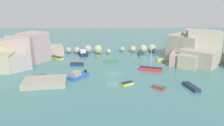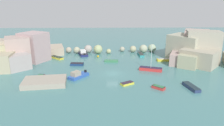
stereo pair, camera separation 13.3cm
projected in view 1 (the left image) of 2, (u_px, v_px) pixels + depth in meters
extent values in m
plane|color=#457A7B|center=(113.00, 74.00, 49.01)|extent=(160.00, 160.00, 0.00)
cube|color=#AE9394|center=(34.00, 47.00, 57.92)|extent=(8.17, 8.01, 7.61)
cube|color=tan|center=(1.00, 55.00, 54.02)|extent=(7.22, 4.59, 5.37)
cube|color=tan|center=(3.00, 62.00, 50.29)|extent=(5.24, 6.00, 4.13)
cube|color=#A69B98|center=(17.00, 62.00, 51.31)|extent=(6.68, 6.65, 3.67)
cube|color=#AC948A|center=(18.00, 51.00, 55.36)|extent=(7.64, 8.04, 6.93)
cube|color=tan|center=(49.00, 50.00, 66.31)|extent=(10.16, 9.48, 2.19)
cube|color=tan|center=(5.00, 52.00, 55.75)|extent=(7.61, 4.48, 6.21)
cube|color=#B1948C|center=(181.00, 58.00, 56.52)|extent=(7.86, 9.66, 2.91)
cube|color=tan|center=(183.00, 50.00, 62.58)|extent=(8.15, 9.28, 4.17)
cube|color=#A5A38D|center=(186.00, 47.00, 59.40)|extent=(10.54, 10.64, 6.74)
cube|color=#B49C97|center=(186.00, 50.00, 62.41)|extent=(7.97, 8.31, 3.98)
cube|color=#A3A281|center=(190.00, 59.00, 54.31)|extent=(7.48, 8.35, 3.22)
cube|color=#A49B86|center=(200.00, 57.00, 54.54)|extent=(10.79, 10.73, 4.12)
cube|color=#A29C89|center=(202.00, 47.00, 56.91)|extent=(9.08, 6.28, 8.22)
cube|color=#B39790|center=(196.00, 45.00, 59.80)|extent=(8.65, 9.37, 7.91)
sphere|color=tan|center=(55.00, 49.00, 67.54)|extent=(2.24, 2.24, 2.24)
sphere|color=#A49884|center=(69.00, 50.00, 67.31)|extent=(1.81, 1.81, 1.81)
sphere|color=#A3A184|center=(77.00, 50.00, 66.83)|extent=(1.99, 1.99, 1.99)
sphere|color=#A2988F|center=(88.00, 49.00, 67.37)|extent=(2.42, 2.42, 2.42)
sphere|color=#A0AB78|center=(98.00, 49.00, 66.37)|extent=(2.68, 2.68, 2.68)
sphere|color=tan|center=(109.00, 51.00, 66.64)|extent=(1.43, 1.43, 1.43)
sphere|color=#9C9A85|center=(122.00, 49.00, 69.10)|extent=(1.58, 1.58, 1.58)
sphere|color=tan|center=(133.00, 49.00, 68.20)|extent=(2.02, 2.02, 2.02)
sphere|color=#A3AA8D|center=(143.00, 49.00, 67.61)|extent=(2.48, 2.48, 2.48)
sphere|color=#9CAF91|center=(152.00, 48.00, 68.38)|extent=(2.49, 2.49, 2.49)
cube|color=#9D9383|center=(45.00, 82.00, 42.68)|extent=(8.78, 6.41, 1.04)
sphere|color=gold|center=(98.00, 56.00, 62.40)|extent=(0.58, 0.58, 0.58)
cube|color=#397C52|center=(111.00, 61.00, 58.03)|extent=(3.68, 1.65, 0.50)
cube|color=red|center=(151.00, 69.00, 50.90)|extent=(5.37, 3.01, 0.73)
cube|color=#251D37|center=(151.00, 67.00, 50.79)|extent=(5.26, 2.95, 0.06)
cylinder|color=silver|center=(151.00, 56.00, 50.02)|extent=(0.10, 0.10, 5.47)
cube|color=yellow|center=(127.00, 84.00, 42.69)|extent=(2.79, 2.34, 0.42)
cube|color=#2F2233|center=(127.00, 82.00, 42.63)|extent=(2.74, 2.29, 0.06)
cube|color=yellow|center=(164.00, 60.00, 58.88)|extent=(3.71, 1.45, 0.56)
cube|color=#ADA89E|center=(164.00, 59.00, 58.79)|extent=(3.16, 1.23, 0.08)
cube|color=navy|center=(83.00, 54.00, 64.74)|extent=(3.37, 5.11, 0.61)
cube|color=#1F1E2E|center=(83.00, 53.00, 64.64)|extent=(3.30, 5.01, 0.06)
cube|color=silver|center=(83.00, 51.00, 64.83)|extent=(1.97, 2.11, 0.94)
cube|color=black|center=(84.00, 54.00, 62.57)|extent=(0.52, 0.47, 0.50)
cube|color=#2E57AE|center=(79.00, 76.00, 46.53)|extent=(4.34, 4.84, 0.60)
cube|color=#9E937F|center=(76.00, 74.00, 45.72)|extent=(2.15, 2.24, 0.92)
cube|color=black|center=(86.00, 71.00, 48.05)|extent=(0.57, 0.55, 0.50)
cube|color=#BF2F32|center=(38.00, 78.00, 45.40)|extent=(2.05, 3.27, 0.64)
cube|color=#1E1E37|center=(38.00, 76.00, 45.30)|extent=(2.01, 3.20, 0.06)
cube|color=#2D7047|center=(38.00, 76.00, 45.30)|extent=(1.74, 2.78, 0.08)
cube|color=#C63733|center=(159.00, 88.00, 40.70)|extent=(2.46, 2.37, 0.49)
cube|color=#30261F|center=(159.00, 86.00, 40.62)|extent=(2.41, 2.32, 0.06)
cube|color=#2D7047|center=(159.00, 86.00, 40.62)|extent=(2.09, 2.02, 0.08)
cube|color=navy|center=(77.00, 64.00, 54.96)|extent=(3.34, 1.71, 0.55)
cube|color=black|center=(77.00, 63.00, 54.87)|extent=(3.27, 1.67, 0.06)
cube|color=teal|center=(141.00, 55.00, 64.33)|extent=(1.48, 4.50, 0.61)
cube|color=#2D3230|center=(141.00, 53.00, 64.23)|extent=(1.45, 4.41, 0.06)
cube|color=navy|center=(191.00, 87.00, 40.88)|extent=(2.13, 4.62, 0.56)
cube|color=#1D2D35|center=(191.00, 85.00, 40.80)|extent=(2.09, 4.53, 0.06)
cube|color=gold|center=(57.00, 58.00, 61.16)|extent=(4.18, 3.89, 0.50)
cube|color=#273126|center=(57.00, 57.00, 61.08)|extent=(4.09, 3.81, 0.06)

